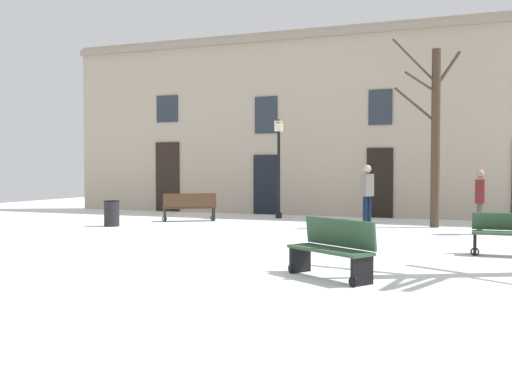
% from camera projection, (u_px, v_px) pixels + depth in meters
% --- Properties ---
extents(ground_plane, '(34.24, 34.24, 0.00)m').
position_uv_depth(ground_plane, '(227.00, 245.00, 13.87)').
color(ground_plane, white).
extents(building_facade, '(21.40, 0.60, 6.80)m').
position_uv_depth(building_facade, '(330.00, 121.00, 22.14)').
color(building_facade, tan).
rests_on(building_facade, ground).
extents(tree_left_of_center, '(1.85, 1.45, 5.44)m').
position_uv_depth(tree_left_of_center, '(435.00, 133.00, 17.85)').
color(tree_left_of_center, '#423326').
rests_on(tree_left_of_center, ground).
extents(streetlamp, '(0.30, 0.30, 3.43)m').
position_uv_depth(streetlamp, '(279.00, 157.00, 21.09)').
color(streetlamp, black).
rests_on(streetlamp, ground).
extents(litter_bin, '(0.48, 0.48, 0.77)m').
position_uv_depth(litter_bin, '(112.00, 213.00, 18.26)').
color(litter_bin, black).
rests_on(litter_bin, ground).
extents(bench_back_to_back_left, '(1.58, 1.25, 0.94)m').
position_uv_depth(bench_back_to_back_left, '(332.00, 249.00, 9.70)').
color(bench_back_to_back_left, '#2D4C33').
rests_on(bench_back_to_back_left, ground).
extents(bench_near_center_tree, '(1.70, 1.35, 0.92)m').
position_uv_depth(bench_near_center_tree, '(189.00, 207.00, 19.93)').
color(bench_near_center_tree, '#3D2819').
rests_on(bench_near_center_tree, ground).
extents(person_strolling, '(0.24, 0.39, 1.70)m').
position_uv_depth(person_strolling, '(480.00, 198.00, 16.07)').
color(person_strolling, '#403D3A').
rests_on(person_strolling, ground).
extents(person_crossing_plaza, '(0.38, 0.44, 1.84)m').
position_uv_depth(person_crossing_plaza, '(367.00, 191.00, 18.56)').
color(person_crossing_plaza, black).
rests_on(person_crossing_plaza, ground).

